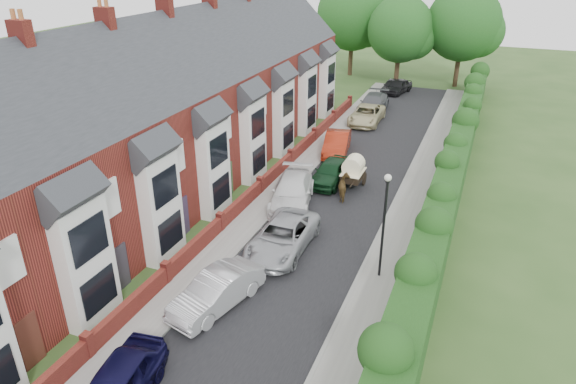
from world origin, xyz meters
name	(u,v)px	position (x,y,z in m)	size (l,w,h in m)	color
ground	(277,311)	(0.00, 0.00, 0.00)	(140.00, 140.00, 0.00)	#2D4C1E
road	(341,200)	(-0.50, 11.00, 0.01)	(6.00, 58.00, 0.02)	black
pavement_hedge_side	(410,211)	(3.60, 11.00, 0.06)	(2.20, 58.00, 0.12)	gray
pavement_house_side	(282,189)	(-4.35, 11.00, 0.06)	(1.70, 58.00, 0.12)	gray
kerb_hedge_side	(392,208)	(2.55, 11.00, 0.07)	(0.18, 58.00, 0.13)	gray
kerb_house_side	(294,191)	(-3.55, 11.00, 0.07)	(0.18, 58.00, 0.13)	gray
hedge	(446,192)	(5.40, 11.00, 1.60)	(2.10, 58.00, 2.85)	#173912
terrace_row	(177,113)	(-10.87, 9.98, 4.47)	(9.05, 40.50, 11.50)	maroon
garden_wall_row	(260,186)	(-5.35, 10.00, 0.46)	(0.35, 40.35, 1.10)	maroon
lamppost	(385,214)	(3.40, 4.00, 3.30)	(0.32, 0.32, 5.16)	black
tree_far_left	(404,31)	(-2.65, 40.08, 5.71)	(7.14, 6.80, 9.29)	#332316
tree_far_right	(467,26)	(3.39, 42.08, 6.31)	(7.98, 7.60, 10.31)	#332316
tree_far_back	(356,16)	(-8.59, 43.08, 6.62)	(8.40, 8.00, 10.82)	#332316
car_silver_a	(217,291)	(-2.45, -0.60, 0.76)	(1.60, 4.59, 1.51)	#B2B2B7
car_silver_b	(283,237)	(-1.60, 4.55, 0.75)	(2.49, 5.40, 1.50)	#A6A7AD
car_white	(292,192)	(-3.00, 9.37, 0.80)	(2.25, 5.52, 1.60)	white
car_green	(331,172)	(-1.82, 13.16, 0.76)	(1.80, 4.47, 1.52)	black
car_red	(337,143)	(-3.00, 18.20, 0.78)	(1.66, 4.76, 1.57)	maroon
car_beige	(367,115)	(-2.74, 26.01, 0.73)	(2.43, 5.26, 1.46)	#C8BE90
car_grey	(373,103)	(-3.00, 29.43, 0.79)	(2.22, 5.46, 1.59)	#505357
car_black	(398,86)	(-2.18, 36.84, 0.71)	(1.67, 4.15, 1.41)	black
horse	(345,188)	(-0.36, 11.20, 0.72)	(0.77, 1.69, 1.43)	brown
horse_cart	(353,169)	(-0.36, 13.03, 1.19)	(1.30, 2.88, 2.08)	black
car_extra_far	(392,86)	(-2.85, 37.08, 0.66)	(1.55, 3.86, 1.32)	black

